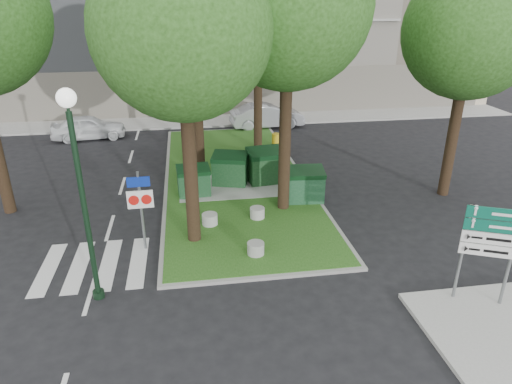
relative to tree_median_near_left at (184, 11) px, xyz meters
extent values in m
plane|color=black|center=(1.41, -2.56, -7.32)|extent=(120.00, 120.00, 0.00)
cube|color=#1F4F16|center=(1.91, 5.44, -7.26)|extent=(6.00, 16.00, 0.12)
cube|color=gray|center=(1.91, 5.44, -7.27)|extent=(6.30, 16.30, 0.10)
cube|color=#999993|center=(1.41, 15.94, -7.26)|extent=(42.00, 3.00, 0.12)
cube|color=silver|center=(-2.34, -1.06, -7.31)|extent=(5.00, 3.00, 0.01)
cylinder|color=black|center=(-0.09, -0.06, -4.24)|extent=(0.44, 0.44, 6.16)
sphere|color=#1F4312|center=(-0.09, -0.06, -0.50)|extent=(5.20, 5.20, 5.20)
cylinder|color=black|center=(3.41, 1.94, -3.96)|extent=(0.44, 0.44, 6.72)
sphere|color=#1F4312|center=(3.41, 1.94, 0.12)|extent=(5.60, 5.60, 5.60)
cylinder|color=black|center=(0.41, 6.44, -4.38)|extent=(0.44, 0.44, 5.88)
sphere|color=#1F4312|center=(0.41, 6.44, -0.81)|extent=(4.80, 4.80, 4.80)
cylinder|color=black|center=(3.61, 9.44, -3.82)|extent=(0.44, 0.44, 7.00)
cylinder|color=black|center=(10.41, 2.44, -4.38)|extent=(0.44, 0.44, 5.88)
sphere|color=#1F4312|center=(10.41, 2.44, -0.81)|extent=(5.00, 5.00, 5.00)
cube|color=#0F3719|center=(0.03, 3.73, -6.69)|extent=(1.35, 0.98, 1.01)
cube|color=black|center=(0.03, 3.73, -6.10)|extent=(1.40, 1.04, 0.29)
cube|color=#103817|center=(1.63, 4.69, -6.63)|extent=(1.66, 1.34, 1.14)
cube|color=black|center=(1.63, 4.69, -5.96)|extent=(1.73, 1.42, 0.33)
cube|color=#113815|center=(3.23, 4.69, -6.58)|extent=(1.71, 1.28, 1.24)
cube|color=black|center=(3.23, 4.69, -5.85)|extent=(1.78, 1.36, 0.36)
cube|color=#144224|center=(4.41, 2.49, -6.64)|extent=(1.49, 1.07, 1.11)
cube|color=black|center=(4.41, 2.49, -5.99)|extent=(1.54, 1.14, 0.32)
cylinder|color=#A8A9A3|center=(0.50, 0.93, -7.00)|extent=(0.56, 0.56, 0.40)
cylinder|color=#A4A29E|center=(2.27, 1.20, -7.00)|extent=(0.55, 0.55, 0.39)
cylinder|color=gray|center=(1.81, -1.35, -7.00)|extent=(0.55, 0.55, 0.39)
cylinder|color=gold|center=(4.61, 9.51, -6.82)|extent=(0.43, 0.43, 0.75)
cylinder|color=black|center=(-2.82, -2.78, -4.70)|extent=(0.15, 0.15, 5.24)
cylinder|color=black|center=(-2.82, -2.78, -7.21)|extent=(0.31, 0.31, 0.21)
sphere|color=white|center=(-2.82, -2.78, -1.76)|extent=(0.46, 0.46, 0.46)
cylinder|color=slate|center=(-1.71, -0.26, -5.96)|extent=(0.09, 0.09, 2.72)
cube|color=navy|center=(-1.71, -0.26, -4.92)|extent=(0.71, 0.06, 0.33)
cube|color=white|center=(-1.71, -0.26, -5.52)|extent=(0.82, 0.06, 0.60)
cylinder|color=red|center=(-1.91, -0.26, -5.52)|extent=(0.33, 0.04, 0.33)
cylinder|color=red|center=(-1.52, -0.26, -5.52)|extent=(0.33, 0.04, 0.33)
cylinder|color=slate|center=(6.83, -4.41, -5.81)|extent=(0.11, 0.11, 2.77)
cylinder|color=slate|center=(7.90, -4.88, -5.81)|extent=(0.11, 0.11, 2.77)
cube|color=#0A543F|center=(7.37, -4.64, -4.59)|extent=(1.28, 0.60, 0.32)
cube|color=#0A543F|center=(7.37, -4.64, -4.94)|extent=(1.28, 0.60, 0.32)
cube|color=white|center=(7.37, -4.64, -5.29)|extent=(1.28, 0.60, 0.32)
cube|color=white|center=(7.37, -4.64, -5.64)|extent=(1.28, 0.60, 0.32)
imported|color=white|center=(-5.75, 13.10, -6.62)|extent=(4.28, 2.12, 1.40)
imported|color=#9A9CA2|center=(4.91, 13.97, -6.56)|extent=(4.72, 2.01, 1.51)
camera|label=1|loc=(-0.12, -13.81, 0.40)|focal=32.00mm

